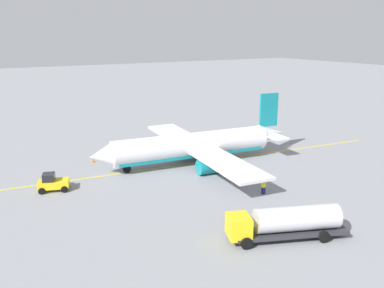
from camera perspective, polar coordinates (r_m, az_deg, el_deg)
ground_plane at (r=60.78m, az=-0.00°, el=-2.73°), size 400.00×400.00×0.00m
airplane at (r=60.22m, az=0.43°, el=-0.28°), size 31.11×32.30×9.65m
fuel_tanker at (r=39.70m, az=12.95°, el=-10.45°), size 11.48×6.40×3.15m
pushback_tug at (r=53.10m, az=-18.75°, el=-5.09°), size 4.04×3.25×2.20m
refueling_worker at (r=50.11m, az=9.88°, el=-5.92°), size 0.61×0.51×1.71m
safety_cone_nose at (r=62.99m, az=-13.56°, el=-2.24°), size 0.54×0.54×0.60m
taxi_line_marking at (r=60.78m, az=-0.00°, el=-2.73°), size 65.59×7.47×0.01m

